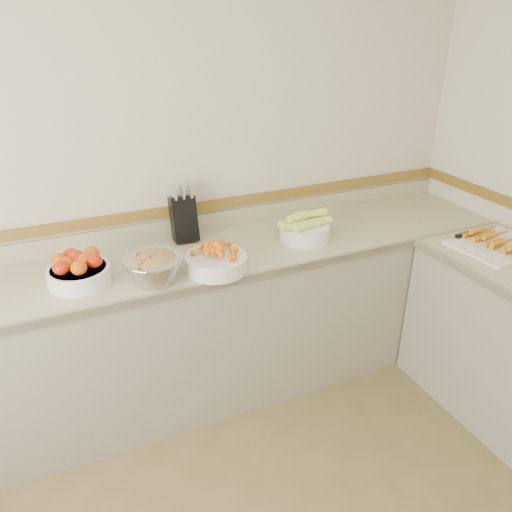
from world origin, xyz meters
name	(u,v)px	position (x,y,z in m)	size (l,w,h in m)	color
back_wall	(149,170)	(0.00, 2.00, 1.30)	(4.00, 4.00, 0.00)	beige
counter_back	(176,330)	(0.00, 1.68, 0.45)	(4.00, 0.65, 1.08)	tan
knife_block	(184,217)	(0.15, 1.90, 1.04)	(0.15, 0.17, 0.33)	black
tomato_bowl	(78,270)	(-0.46, 1.62, 0.97)	(0.30, 0.30, 0.15)	white
cherry_tomato_bowl	(216,260)	(0.18, 1.47, 0.96)	(0.31, 0.31, 0.17)	white
corn_bowl	(305,229)	(0.77, 1.62, 0.96)	(0.32, 0.29, 0.17)	white
rhubarb_bowl	(154,267)	(-0.13, 1.47, 0.98)	(0.29, 0.29, 0.16)	#B2B2BA
cutting_board	(499,243)	(1.71, 1.09, 0.92)	(0.51, 0.41, 0.07)	white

